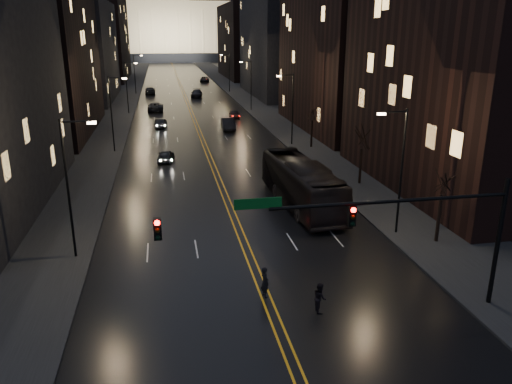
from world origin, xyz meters
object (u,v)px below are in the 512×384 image
oncoming_car_a (166,156)px  oncoming_car_b (161,123)px  bus (301,184)px  receding_car_a (228,124)px  pedestrian_b (320,297)px  traffic_signal (398,222)px  pedestrian_a (265,282)px

oncoming_car_a → oncoming_car_b: bearing=-81.1°
bus → oncoming_car_a: size_ratio=3.36×
bus → oncoming_car_b: bearing=103.0°
receding_car_a → pedestrian_b: size_ratio=3.22×
bus → oncoming_car_b: size_ratio=3.31×
bus → oncoming_car_a: (-10.90, 17.02, -1.20)m
traffic_signal → receding_car_a: size_ratio=3.31×
oncoming_car_b → pedestrian_b: 55.19m
traffic_signal → pedestrian_b: traffic_signal is taller
receding_car_a → pedestrian_b: bearing=-89.8°
traffic_signal → pedestrian_a: size_ratio=9.78×
oncoming_car_a → oncoming_car_b: size_ratio=0.99×
bus → pedestrian_b: 16.63m
receding_car_a → pedestrian_a: pedestrian_a is taller
oncoming_car_b → pedestrian_a: (5.39, -52.62, 0.21)m
oncoming_car_a → pedestrian_a: 31.62m
bus → receding_car_a: bus is taller
traffic_signal → receding_car_a: (-1.54, 52.01, -4.24)m
bus → receding_car_a: size_ratio=2.60×
receding_car_a → oncoming_car_b: bearing=162.1°
bus → oncoming_car_b: bus is taller
receding_car_a → pedestrian_b: (-1.93, -51.01, -0.05)m
oncoming_car_a → receding_car_a: 20.08m
receding_car_a → pedestrian_b: 51.05m
oncoming_car_a → pedestrian_b: bearing=110.2°
traffic_signal → oncoming_car_b: size_ratio=4.22×
bus → oncoming_car_b: (-11.37, 38.40, -1.22)m
traffic_signal → pedestrian_a: bearing=153.2°
traffic_signal → bus: traffic_signal is taller
oncoming_car_a → receding_car_a: (9.34, 17.77, 0.17)m
bus → receding_car_a: (-1.56, 34.78, -1.03)m
traffic_signal → oncoming_car_b: traffic_signal is taller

